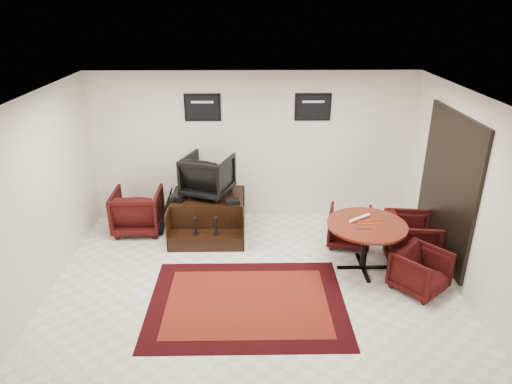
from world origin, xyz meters
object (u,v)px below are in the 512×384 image
meeting_table (367,229)px  table_chair_corner (421,269)px  table_chair_window (411,235)px  shine_chair (208,173)px  shine_podium (209,216)px  armchair_side (138,209)px  table_chair_back (350,225)px

meeting_table → table_chair_corner: meeting_table is taller
table_chair_corner → table_chair_window: bearing=39.8°
shine_chair → meeting_table: size_ratio=0.67×
shine_podium → meeting_table: 2.89m
armchair_side → meeting_table: armchair_side is taller
shine_chair → table_chair_back: shine_chair is taller
table_chair_window → table_chair_corner: bearing=176.7°
armchair_side → table_chair_corner: bearing=155.5°
armchair_side → table_chair_window: size_ratio=1.07×
table_chair_window → table_chair_corner: table_chair_window is taller
armchair_side → table_chair_back: 3.81m
table_chair_window → table_chair_corner: size_ratio=1.16×
armchair_side → table_chair_corner: armchair_side is taller
table_chair_window → shine_chair: bearing=78.2°
shine_podium → meeting_table: meeting_table is taller
meeting_table → table_chair_back: size_ratio=1.68×
shine_chair → table_chair_window: shine_chair is taller
shine_podium → armchair_side: size_ratio=1.55×
shine_chair → table_chair_window: size_ratio=1.01×
shine_podium → armchair_side: armchair_side is taller
shine_podium → table_chair_back: size_ratio=1.85×
meeting_table → table_chair_corner: size_ratio=1.74×
shine_podium → table_chair_back: table_chair_back is taller
shine_podium → armchair_side: bearing=177.5°
table_chair_window → armchair_side: bearing=84.1°
table_chair_back → table_chair_corner: size_ratio=1.04×
meeting_table → table_chair_window: table_chair_window is taller
shine_podium → table_chair_window: bearing=-16.3°
table_chair_window → meeting_table: bearing=118.1°
shine_chair → table_chair_back: size_ratio=1.13×
shine_podium → meeting_table: (2.54, -1.32, 0.39)m
meeting_table → table_chair_window: 0.95m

